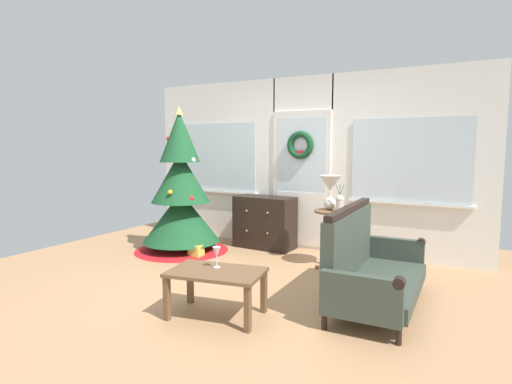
# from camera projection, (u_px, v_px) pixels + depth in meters

# --- Properties ---
(ground_plane) EXTENTS (6.76, 6.76, 0.00)m
(ground_plane) POSITION_uv_depth(u_px,v_px,m) (228.00, 288.00, 4.55)
(ground_plane) COLOR #AD7F56
(back_wall_with_door) EXTENTS (5.20, 0.19, 2.55)m
(back_wall_with_door) POSITION_uv_depth(u_px,v_px,m) (302.00, 163.00, 6.23)
(back_wall_with_door) COLOR white
(back_wall_with_door) RESTS_ON ground
(christmas_tree) EXTENTS (1.38, 1.38, 2.10)m
(christmas_tree) POSITION_uv_depth(u_px,v_px,m) (181.00, 198.00, 6.09)
(christmas_tree) COLOR #4C331E
(christmas_tree) RESTS_ON ground
(dresser_cabinet) EXTENTS (0.92, 0.48, 0.78)m
(dresser_cabinet) POSITION_uv_depth(u_px,v_px,m) (265.00, 222.00, 6.30)
(dresser_cabinet) COLOR black
(dresser_cabinet) RESTS_ON ground
(settee_sofa) EXTENTS (0.75, 1.60, 0.96)m
(settee_sofa) POSITION_uv_depth(u_px,v_px,m) (368.00, 267.00, 4.04)
(settee_sofa) COLOR black
(settee_sofa) RESTS_ON ground
(side_table) EXTENTS (0.50, 0.48, 0.72)m
(side_table) POSITION_uv_depth(u_px,v_px,m) (333.00, 227.00, 5.32)
(side_table) COLOR brown
(side_table) RESTS_ON ground
(table_lamp) EXTENTS (0.28, 0.28, 0.44)m
(table_lamp) POSITION_uv_depth(u_px,v_px,m) (330.00, 188.00, 5.33)
(table_lamp) COLOR silver
(table_lamp) RESTS_ON side_table
(flower_vase) EXTENTS (0.11, 0.10, 0.35)m
(flower_vase) POSITION_uv_depth(u_px,v_px,m) (340.00, 202.00, 5.18)
(flower_vase) COLOR beige
(flower_vase) RESTS_ON side_table
(coffee_table) EXTENTS (0.92, 0.66, 0.43)m
(coffee_table) POSITION_uv_depth(u_px,v_px,m) (216.00, 277.00, 3.76)
(coffee_table) COLOR brown
(coffee_table) RESTS_ON ground
(wine_glass) EXTENTS (0.08, 0.08, 0.20)m
(wine_glass) POSITION_uv_depth(u_px,v_px,m) (217.00, 252.00, 3.83)
(wine_glass) COLOR silver
(wine_glass) RESTS_ON coffee_table
(gift_box) EXTENTS (0.18, 0.16, 0.18)m
(gift_box) POSITION_uv_depth(u_px,v_px,m) (196.00, 251.00, 5.79)
(gift_box) COLOR #D8C64C
(gift_box) RESTS_ON ground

